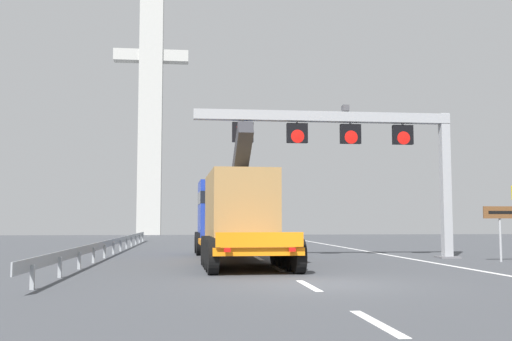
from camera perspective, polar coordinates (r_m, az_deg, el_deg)
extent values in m
plane|color=#424449|center=(16.01, 6.06, -10.77)|extent=(112.00, 112.00, 0.00)
cube|color=silver|center=(10.16, 11.48, -14.12)|extent=(0.20, 2.60, 0.01)
cube|color=silver|center=(15.57, 5.06, -10.92)|extent=(0.20, 2.60, 0.01)
cube|color=silver|center=(21.10, 2.02, -9.34)|extent=(0.20, 2.60, 0.01)
cube|color=silver|center=(26.66, 0.26, -8.40)|extent=(0.20, 2.60, 0.01)
cube|color=silver|center=(32.25, -0.89, -7.78)|extent=(0.20, 2.60, 0.01)
cube|color=silver|center=(37.85, -1.70, -7.35)|extent=(0.20, 2.60, 0.01)
cube|color=silver|center=(43.46, -2.29, -7.02)|extent=(0.20, 2.60, 0.01)
cube|color=silver|center=(49.07, -2.75, -6.77)|extent=(0.20, 2.60, 0.01)
cube|color=silver|center=(54.68, -3.12, -6.57)|extent=(0.20, 2.60, 0.01)
cube|color=silver|center=(60.30, -3.42, -6.41)|extent=(0.20, 2.60, 0.01)
cube|color=silver|center=(65.91, -3.66, -6.27)|extent=(0.20, 2.60, 0.01)
cube|color=silver|center=(71.53, -3.87, -6.16)|extent=(0.20, 2.60, 0.01)
cube|color=silver|center=(77.15, -4.05, -6.06)|extent=(0.20, 2.60, 0.01)
cube|color=silver|center=(29.23, 13.01, -7.97)|extent=(0.20, 63.00, 0.01)
cube|color=#9EA0A5|center=(28.27, 17.69, -1.35)|extent=(0.40, 0.40, 6.55)
cube|color=slate|center=(28.27, 17.86, -7.90)|extent=(0.90, 0.90, 0.08)
cube|color=#9EA0A5|center=(26.85, 6.50, 5.13)|extent=(11.58, 0.44, 0.44)
cube|color=#4C4C51|center=(27.16, 8.55, 5.90)|extent=(0.28, 0.40, 0.28)
cube|color=black|center=(27.76, 13.87, 3.33)|extent=(0.93, 0.24, 0.87)
cube|color=#9EA0A5|center=(27.83, 13.85, 4.32)|extent=(0.08, 0.08, 0.16)
cone|color=red|center=(27.62, 13.96, 3.05)|extent=(0.59, 0.02, 0.59)
cube|color=black|center=(27.02, 9.03, 3.47)|extent=(0.93, 0.24, 0.87)
cube|color=#9EA0A5|center=(27.10, 9.01, 4.49)|extent=(0.08, 0.08, 0.16)
cone|color=red|center=(26.88, 9.11, 3.18)|extent=(0.59, 0.02, 0.59)
cube|color=black|center=(26.49, 3.96, 3.59)|extent=(0.93, 0.24, 0.87)
cube|color=#9EA0A5|center=(26.57, 3.95, 4.63)|extent=(0.08, 0.08, 0.16)
cone|color=red|center=(26.34, 4.01, 3.29)|extent=(0.59, 0.02, 0.59)
cube|color=black|center=(26.17, -1.28, 3.68)|extent=(0.93, 0.24, 0.87)
cube|color=#9EA0A5|center=(26.25, -1.28, 4.73)|extent=(0.08, 0.08, 0.16)
cube|color=red|center=(26.04, -1.25, 3.72)|extent=(0.57, 0.02, 0.57)
cube|color=red|center=(26.04, -1.25, 3.72)|extent=(0.57, 0.02, 0.57)
cube|color=orange|center=(23.19, -1.53, -7.14)|extent=(3.10, 10.48, 0.24)
cube|color=orange|center=(17.94, 0.37, -6.63)|extent=(2.66, 0.16, 0.44)
cylinder|color=black|center=(18.60, -4.14, -8.26)|extent=(0.35, 1.11, 1.10)
cylinder|color=black|center=(18.97, 4.11, -8.19)|extent=(0.35, 1.11, 1.10)
cylinder|color=black|center=(19.64, -4.35, -8.07)|extent=(0.35, 1.11, 1.10)
cylinder|color=black|center=(19.99, 3.47, -8.02)|extent=(0.35, 1.11, 1.10)
cylinder|color=black|center=(20.69, -4.53, -7.91)|extent=(0.35, 1.11, 1.10)
cylinder|color=black|center=(21.02, 2.90, -7.87)|extent=(0.35, 1.11, 1.10)
cylinder|color=black|center=(21.74, -4.70, -7.76)|extent=(0.35, 1.11, 1.10)
cylinder|color=black|center=(22.05, 2.39, -7.73)|extent=(0.35, 1.11, 1.10)
cylinder|color=black|center=(22.78, -4.85, -7.62)|extent=(0.35, 1.11, 1.10)
cylinder|color=black|center=(23.09, 1.92, -7.60)|extent=(0.35, 1.11, 1.10)
cube|color=#1E38AD|center=(30.24, -3.03, -4.00)|extent=(2.67, 3.27, 3.10)
cube|color=black|center=(30.25, -3.02, -2.68)|extent=(2.70, 3.29, 0.60)
cylinder|color=black|center=(31.05, -5.56, -6.87)|extent=(0.37, 1.11, 1.10)
cylinder|color=black|center=(31.26, -0.81, -6.88)|extent=(0.37, 1.11, 1.10)
cylinder|color=black|center=(29.05, -5.40, -7.01)|extent=(0.37, 1.11, 1.10)
cylinder|color=black|center=(29.28, -0.32, -7.02)|extent=(0.37, 1.11, 1.10)
cube|color=#9E7A47|center=(23.57, -1.63, -3.53)|extent=(2.54, 5.79, 2.70)
cube|color=#2D2D33|center=(22.85, -1.38, 1.41)|extent=(0.64, 2.96, 2.29)
cube|color=red|center=(17.80, -2.76, -7.61)|extent=(0.20, 0.07, 0.12)
cube|color=red|center=(18.08, 3.49, -7.56)|extent=(0.20, 0.07, 0.12)
cylinder|color=#9EA0A5|center=(26.39, 22.34, -5.64)|extent=(0.10, 0.10, 2.25)
cube|color=brown|center=(26.34, 22.34, -3.73)|extent=(1.46, 0.06, 0.50)
cube|color=black|center=(26.31, 22.38, -3.73)|extent=(1.05, 0.01, 0.12)
cube|color=#999EA3|center=(32.16, -13.25, -6.61)|extent=(0.04, 36.70, 0.32)
cube|color=#999EA3|center=(15.62, -20.62, -9.53)|extent=(0.10, 0.10, 0.60)
cube|color=#999EA3|center=(18.59, -18.27, -8.80)|extent=(0.10, 0.10, 0.60)
cube|color=#999EA3|center=(21.59, -16.57, -8.26)|extent=(0.10, 0.10, 0.60)
cube|color=#999EA3|center=(24.60, -15.30, -7.84)|extent=(0.10, 0.10, 0.60)
cube|color=#999EA3|center=(27.62, -14.30, -7.52)|extent=(0.10, 0.10, 0.60)
cube|color=#999EA3|center=(30.65, -13.50, -7.26)|extent=(0.10, 0.10, 0.60)
cube|color=#999EA3|center=(33.68, -12.84, -7.04)|extent=(0.10, 0.10, 0.60)
cube|color=#999EA3|center=(36.72, -12.30, -6.86)|extent=(0.10, 0.10, 0.60)
cube|color=#999EA3|center=(39.76, -11.83, -6.70)|extent=(0.10, 0.10, 0.60)
cube|color=#999EA3|center=(42.81, -11.44, -6.57)|extent=(0.10, 0.10, 0.60)
cube|color=#999EA3|center=(45.85, -11.09, -6.45)|extent=(0.10, 0.10, 0.60)
cube|color=#999EA3|center=(48.90, -10.79, -6.35)|extent=(0.10, 0.10, 0.60)
cube|color=#B7B7B2|center=(74.22, -10.03, 7.58)|extent=(2.80, 2.00, 35.06)
cube|color=#B7B7B2|center=(75.23, -9.98, 10.71)|extent=(9.00, 1.60, 1.40)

